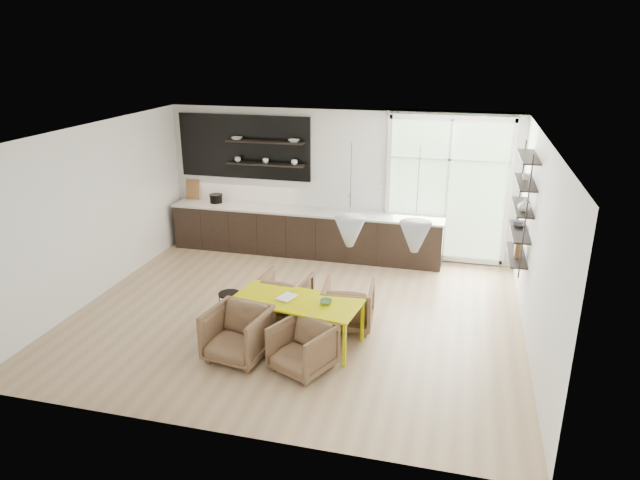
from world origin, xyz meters
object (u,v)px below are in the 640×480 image
Objects in this scene: wire_stool at (230,303)px; dining_table at (297,303)px; armchair_front_left at (238,334)px; armchair_back_right at (348,305)px; armchair_back_left at (285,296)px; armchair_front_right at (303,348)px.

dining_table is at bearing -17.23° from wire_stool.
armchair_front_left is at bearing -127.54° from dining_table.
armchair_front_left reaches higher than wire_stool.
dining_table is at bearing 52.92° from armchair_front_left.
dining_table is 2.50× the size of armchair_back_right.
armchair_front_right is (0.70, -1.46, -0.01)m from armchair_back_left.
armchair_front_left is at bearing -159.98° from armchair_front_right.
dining_table is 2.64× the size of armchair_front_right.
dining_table is 1.30m from wire_stool.
armchair_back_left is at bearing 128.07° from dining_table.
armchair_back_left is at bearing 140.67° from armchair_front_right.
armchair_back_right is 1.67× the size of wire_stool.
armchair_front_right is at bearing 121.37° from armchair_back_left.
armchair_back_left is 0.94× the size of armchair_front_left.
armchair_front_left is 1.15m from wire_stool.
armchair_back_right is 1.40m from armchair_front_right.
armchair_back_left is 0.87m from wire_stool.
wire_stool is at bearing 3.82° from armchair_back_right.
armchair_back_left is 1.05m from armchair_back_right.
armchair_back_right is at bearing 8.33° from wire_stool.
armchair_front_left is at bearing 85.47° from armchair_back_left.
armchair_back_right is 1.06× the size of armchair_front_right.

